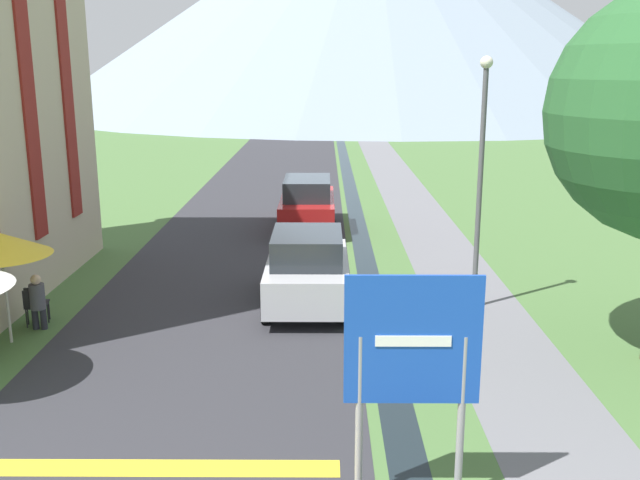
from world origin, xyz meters
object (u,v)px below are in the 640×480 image
object	(u,v)px
parked_car_far	(307,203)
streetlamp	(481,165)
cafe_umbrella_middle_yellow	(1,244)
cafe_chair_far_right	(35,304)
cafe_chair_far_left	(36,301)
road_sign	(412,359)
person_seated_near	(38,299)
parked_car_near	(307,269)

from	to	relation	value
parked_car_far	streetlamp	bearing A→B (deg)	-63.20
parked_car_far	cafe_umbrella_middle_yellow	world-z (taller)	cafe_umbrella_middle_yellow
cafe_chair_far_right	streetlamp	bearing A→B (deg)	21.12
cafe_chair_far_left	cafe_umbrella_middle_yellow	xyz separation A→B (m)	(-0.11, -1.12, 1.58)
road_sign	streetlamp	xyz separation A→B (m)	(2.43, 7.66, 1.40)
cafe_chair_far_left	streetlamp	xyz separation A→B (m)	(9.89, 1.15, 2.86)
parked_car_far	cafe_chair_far_left	bearing A→B (deg)	-121.81
person_seated_near	road_sign	bearing A→B (deg)	-40.27
cafe_umbrella_middle_yellow	person_seated_near	size ratio (longest dim) A/B	1.89
parked_car_far	cafe_chair_far_right	distance (m)	11.10
cafe_chair_far_right	parked_car_near	bearing A→B (deg)	26.81
parked_car_near	cafe_chair_far_left	distance (m)	6.09
person_seated_near	parked_car_far	bearing A→B (deg)	59.98
streetlamp	cafe_umbrella_middle_yellow	bearing A→B (deg)	-167.23
cafe_umbrella_middle_yellow	parked_car_far	bearing A→B (deg)	60.54
road_sign	cafe_umbrella_middle_yellow	bearing A→B (deg)	144.53
parked_car_far	cafe_chair_far_right	world-z (taller)	parked_car_far
parked_car_far	cafe_chair_far_left	size ratio (longest dim) A/B	5.25
road_sign	parked_car_near	bearing A→B (deg)	101.01
road_sign	parked_car_near	distance (m)	7.94
road_sign	cafe_umbrella_middle_yellow	size ratio (longest dim) A/B	1.33
cafe_umbrella_middle_yellow	streetlamp	bearing A→B (deg)	12.77
cafe_umbrella_middle_yellow	parked_car_near	bearing A→B (deg)	21.00
parked_car_near	cafe_umbrella_middle_yellow	bearing A→B (deg)	-159.00
person_seated_near	streetlamp	distance (m)	10.17
cafe_chair_far_right	road_sign	bearing A→B (deg)	-27.16
parked_car_near	person_seated_near	bearing A→B (deg)	-164.78
road_sign	person_seated_near	distance (m)	9.62
cafe_chair_far_right	cafe_chair_far_left	distance (m)	0.22
cafe_chair_far_right	cafe_umbrella_middle_yellow	distance (m)	1.83
cafe_chair_far_left	cafe_chair_far_right	bearing A→B (deg)	-84.09
person_seated_near	cafe_chair_far_right	bearing A→B (deg)	132.92
cafe_umbrella_middle_yellow	person_seated_near	distance (m)	1.63
road_sign	cafe_chair_far_right	size ratio (longest dim) A/B	3.62
streetlamp	cafe_chair_far_left	bearing A→B (deg)	-173.36
cafe_chair_far_right	streetlamp	xyz separation A→B (m)	(9.83, 1.36, 2.86)
cafe_chair_far_left	parked_car_far	bearing A→B (deg)	49.32
parked_car_near	streetlamp	world-z (taller)	streetlamp
road_sign	parked_car_far	bearing A→B (deg)	96.11
parked_car_near	streetlamp	size ratio (longest dim) A/B	0.68
parked_car_near	cafe_chair_far_right	world-z (taller)	parked_car_near
cafe_chair_far_right	cafe_umbrella_middle_yellow	xyz separation A→B (m)	(-0.17, -0.91, 1.58)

